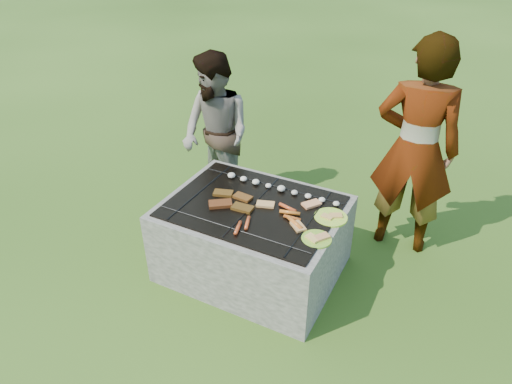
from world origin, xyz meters
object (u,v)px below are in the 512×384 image
(plate_near, at_px, (317,239))
(cook, at_px, (415,150))
(bystander, at_px, (216,135))
(plate_far, at_px, (331,217))
(fire_pit, at_px, (253,241))

(plate_near, xyz_separation_m, cook, (0.39, 1.05, 0.28))
(cook, distance_m, bystander, 1.71)
(plate_far, distance_m, cook, 0.91)
(plate_far, relative_size, bystander, 0.19)
(plate_far, height_order, cook, cook)
(fire_pit, height_order, plate_far, plate_far)
(fire_pit, relative_size, plate_near, 6.41)
(plate_near, bearing_deg, fire_pit, 164.41)
(fire_pit, height_order, cook, cook)
(fire_pit, distance_m, cook, 1.44)
(plate_near, xyz_separation_m, bystander, (-1.30, 0.86, 0.13))
(plate_far, height_order, bystander, bystander)
(fire_pit, xyz_separation_m, cook, (0.95, 0.90, 0.61))
(plate_far, relative_size, plate_near, 1.41)
(cook, bearing_deg, fire_pit, 38.28)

